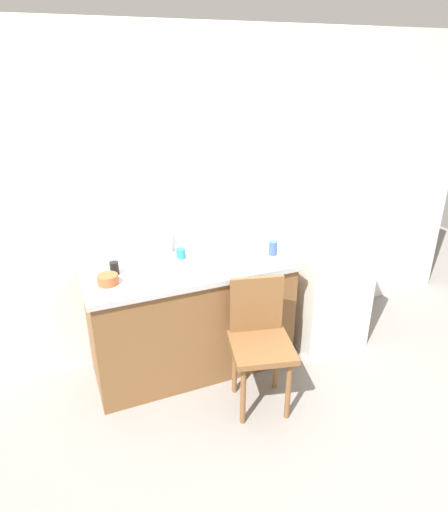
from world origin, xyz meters
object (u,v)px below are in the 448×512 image
Objects in this scene: chair at (260,338)px; terracotta_bowl at (108,280)px; dish_tray at (164,271)px; cup_blue at (273,248)px; cup_teal at (181,254)px; refrigerator at (322,273)px; cup_black at (114,268)px.

chair is 1.07m from terracotta_bowl.
dish_tray is at bearing -0.10° from terracotta_bowl.
terracotta_bowl is 1.22m from cup_blue.
dish_tray is at bearing -131.40° from cup_teal.
refrigerator reaches higher than cup_black.
cup_teal is at bearing 128.37° from chair.
cup_blue reaches higher than terracotta_bowl.
terracotta_bowl is (-0.37, 0.00, 0.01)m from dish_tray.
cup_teal reaches higher than dish_tray.
chair is 9.74× the size of cup_black.
refrigerator is at bearing 2.37° from dish_tray.
dish_tray is at bearing 150.63° from chair.
cup_teal reaches higher than chair.
cup_black is (-0.31, 0.13, 0.02)m from dish_tray.
refrigerator reaches higher than cup_blue.
cup_teal is 0.69m from cup_blue.
cup_black is (-1.65, 0.07, 0.31)m from refrigerator.
cup_blue reaches higher than cup_black.
cup_black is at bearing 157.17° from chair.
cup_black reaches higher than dish_tray.
cup_blue is (1.15, -0.12, 0.01)m from cup_black.
terracotta_bowl is 1.80× the size of cup_teal.
cup_black reaches higher than terracotta_bowl.
chair is at bearing -28.25° from terracotta_bowl.
cup_blue reaches higher than chair.
refrigerator reaches higher than terracotta_bowl.
cup_black reaches higher than chair.
terracotta_bowl is (-0.88, 0.47, 0.39)m from chair.
refrigerator is 4.19× the size of dish_tray.
chair is (-0.84, -0.53, -0.09)m from refrigerator.
chair is at bearing -36.56° from cup_black.
cup_teal is (-0.31, 0.68, 0.39)m from chair.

